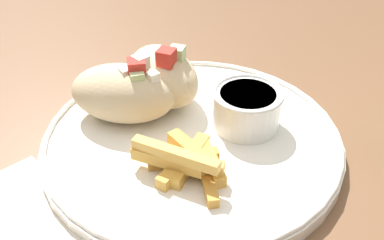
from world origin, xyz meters
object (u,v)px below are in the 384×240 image
Objects in this scene: plate at (192,139)px; sauce_ramekin at (247,106)px; pita_sandwich_far at (163,75)px; fries_pile at (188,159)px; pita_sandwich_near at (124,92)px.

plate is 4.16× the size of sauce_ramekin.
sauce_ramekin is at bearing 28.18° from pita_sandwich_far.
sauce_ramekin is at bearing 61.06° from plate.
fries_pile is at bearing -51.99° from plate.
plate is 2.68× the size of pita_sandwich_far.
pita_sandwich_near reaches higher than sauce_ramekin.
pita_sandwich_near is at bearing -83.69° from pita_sandwich_far.
plate is 0.08m from pita_sandwich_far.
sauce_ramekin is (0.10, 0.02, -0.01)m from pita_sandwich_far.
fries_pile reaches higher than plate.
fries_pile is (0.11, -0.02, -0.02)m from pita_sandwich_near.
pita_sandwich_far is at bearing -165.68° from sauce_ramekin.
pita_sandwich_far is 0.10m from sauce_ramekin.
pita_sandwich_far is (-0.07, 0.03, 0.04)m from plate.
pita_sandwich_near is 0.11m from fries_pile.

